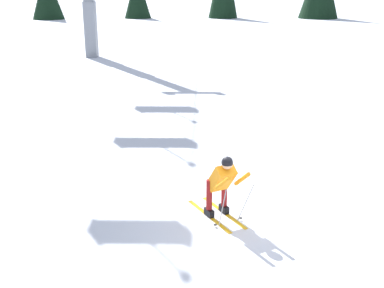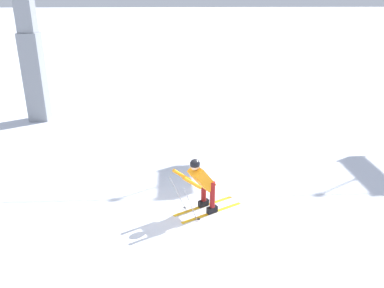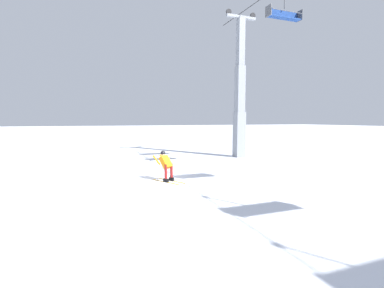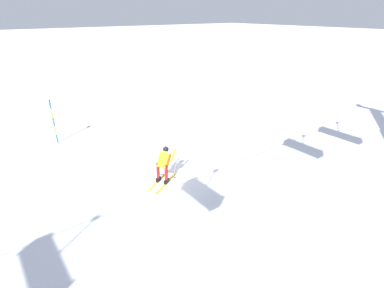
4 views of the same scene
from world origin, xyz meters
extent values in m
plane|color=white|center=(0.00, 0.00, 0.00)|extent=(260.00, 260.00, 0.00)
cube|color=yellow|center=(0.46, 0.35, 0.01)|extent=(1.58, 0.94, 0.01)
cube|color=black|center=(0.46, 0.35, 0.09)|extent=(0.30, 0.23, 0.16)
cylinder|color=maroon|center=(0.46, 0.35, 0.52)|extent=(0.13, 0.13, 0.69)
cube|color=yellow|center=(0.27, 0.68, 0.01)|extent=(1.58, 0.94, 0.01)
cube|color=black|center=(0.27, 0.68, 0.09)|extent=(0.30, 0.23, 0.16)
cylinder|color=maroon|center=(0.27, 0.68, 0.52)|extent=(0.13, 0.13, 0.69)
cube|color=orange|center=(0.20, 0.42, 0.94)|extent=(0.72, 0.66, 0.66)
sphere|color=beige|center=(0.03, 0.32, 1.32)|extent=(0.23, 0.23, 0.23)
sphere|color=black|center=(0.03, 0.32, 1.35)|extent=(0.25, 0.25, 0.25)
cylinder|color=orange|center=(-0.05, 0.01, 1.02)|extent=(0.49, 0.32, 0.45)
cylinder|color=gray|center=(-0.07, -0.05, 0.43)|extent=(0.38, 0.37, 1.17)
cylinder|color=black|center=(0.10, 0.00, 0.05)|extent=(0.07, 0.07, 0.01)
cylinder|color=orange|center=(-0.28, 0.41, 1.02)|extent=(0.49, 0.32, 0.45)
cylinder|color=gray|center=(-0.34, 0.43, 0.43)|extent=(0.50, 0.15, 1.17)
cylinder|color=black|center=(-0.21, 0.56, 0.05)|extent=(0.07, 0.07, 0.01)
cube|color=gray|center=(-6.15, 8.22, 1.80)|extent=(0.77, 0.77, 3.60)
cube|color=gray|center=(-6.15, 8.22, 5.40)|extent=(0.64, 0.64, 3.60)
cube|color=gray|center=(-6.15, 8.22, 9.01)|extent=(0.52, 0.52, 3.60)
cube|color=gray|center=(-6.15, 8.22, 10.90)|extent=(0.28, 2.49, 0.18)
cylinder|color=black|center=(-6.15, 9.29, 11.15)|extent=(0.10, 0.44, 0.44)
cylinder|color=black|center=(-6.15, 7.16, 11.15)|extent=(0.10, 0.44, 0.44)
cube|color=navy|center=(-1.07, 8.22, 9.11)|extent=(0.45, 2.30, 0.06)
cube|color=navy|center=(-1.26, 8.22, 9.39)|extent=(0.06, 2.30, 0.55)
cylinder|color=#4C4F54|center=(-0.76, 8.22, 9.41)|extent=(0.04, 2.18, 0.04)
cube|color=#4C4F54|center=(-1.07, 9.37, 9.39)|extent=(0.57, 0.05, 0.63)
cube|color=#4C4F54|center=(-1.07, 7.08, 9.39)|extent=(0.57, 0.05, 0.63)
camera|label=1|loc=(-9.41, 0.86, 4.89)|focal=45.94mm
camera|label=2|loc=(-0.44, -7.98, 5.14)|focal=36.38mm
camera|label=3|loc=(12.94, -3.01, 2.99)|focal=25.49mm
camera|label=4|loc=(5.69, 9.63, 6.51)|focal=27.43mm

